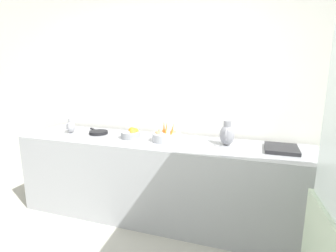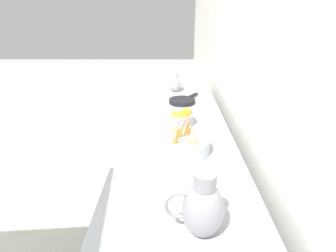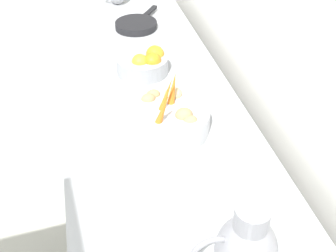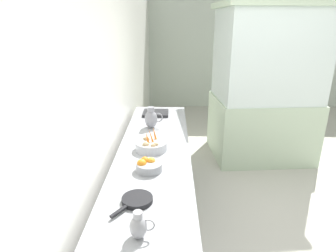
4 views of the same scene
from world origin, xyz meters
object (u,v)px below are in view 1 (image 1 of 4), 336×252
at_px(metal_pitcher_tall, 227,134).
at_px(skillet_on_counter, 98,132).
at_px(orange_bowl, 131,134).
at_px(metal_pitcher_short, 71,126).
at_px(vegetable_colander, 167,136).

distance_m(metal_pitcher_tall, skillet_on_counter, 1.51).
relative_size(orange_bowl, metal_pitcher_short, 1.28).
xyz_separation_m(vegetable_colander, metal_pitcher_short, (0.02, -1.23, 0.03)).
relative_size(metal_pitcher_tall, metal_pitcher_short, 1.44).
distance_m(vegetable_colander, skillet_on_counter, 0.88).
xyz_separation_m(metal_pitcher_short, skillet_on_counter, (-0.05, 0.35, -0.06)).
bearing_deg(orange_bowl, skillet_on_counter, -95.30).
xyz_separation_m(vegetable_colander, skillet_on_counter, (-0.04, -0.88, -0.03)).
height_order(vegetable_colander, metal_pitcher_tall, metal_pitcher_tall).
relative_size(vegetable_colander, orange_bowl, 1.38).
relative_size(metal_pitcher_short, skillet_on_counter, 0.55).
height_order(vegetable_colander, metal_pitcher_short, vegetable_colander).
distance_m(metal_pitcher_tall, metal_pitcher_short, 1.86).
distance_m(orange_bowl, metal_pitcher_short, 0.81).
bearing_deg(metal_pitcher_short, metal_pitcher_tall, 91.82).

